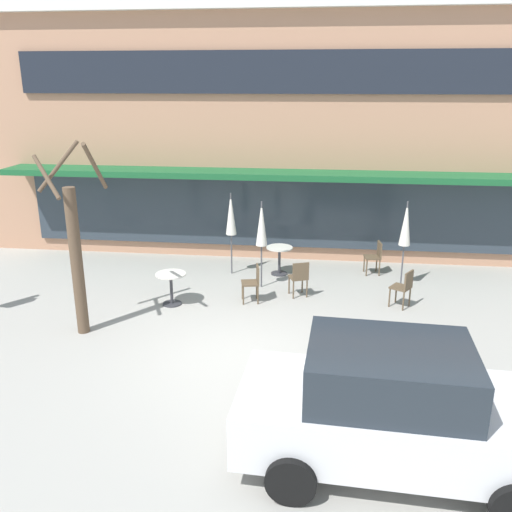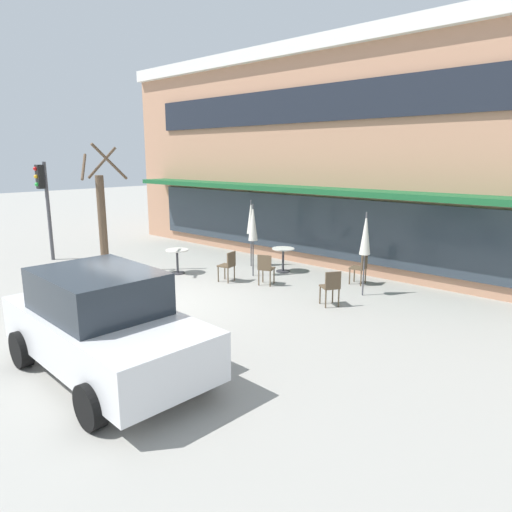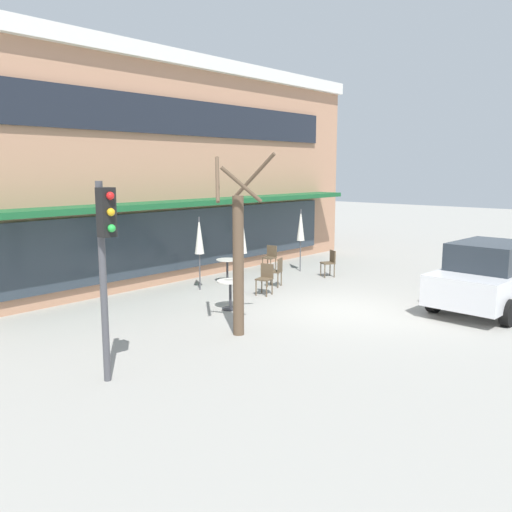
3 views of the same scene
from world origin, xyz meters
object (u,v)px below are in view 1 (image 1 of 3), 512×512
object	(u,v)px
patio_umbrella_green_folded	(262,224)
cafe_chair_0	(299,276)
cafe_table_near_wall	(171,283)
cafe_chair_2	(404,286)
parked_sedan	(395,408)
street_tree	(76,252)
cafe_chair_1	(253,281)
cafe_chair_3	(375,255)
patio_umbrella_cream_folded	(231,215)
patio_umbrella_corner_open	(406,224)
cafe_table_streetside	(279,256)

from	to	relation	value
patio_umbrella_green_folded	cafe_chair_0	bearing A→B (deg)	-29.05
cafe_table_near_wall	cafe_chair_2	size ratio (longest dim) A/B	0.85
parked_sedan	cafe_table_near_wall	bearing A→B (deg)	131.28
patio_umbrella_green_folded	street_tree	xyz separation A→B (m)	(-3.37, -2.99, 0.11)
cafe_chair_1	street_tree	xyz separation A→B (m)	(-3.29, -2.02, 1.22)
cafe_chair_3	patio_umbrella_green_folded	bearing A→B (deg)	-155.42
cafe_chair_0	parked_sedan	xyz separation A→B (m)	(1.51, -5.86, 0.35)
patio_umbrella_cream_folded	cafe_table_near_wall	bearing A→B (deg)	-114.66
cafe_table_near_wall	cafe_chair_1	distance (m)	1.90
patio_umbrella_green_folded	patio_umbrella_corner_open	distance (m)	3.52
patio_umbrella_cream_folded	cafe_chair_1	bearing A→B (deg)	-66.26
cafe_chair_1	parked_sedan	bearing A→B (deg)	-64.74
cafe_table_near_wall	cafe_table_streetside	size ratio (longest dim) A/B	1.00
patio_umbrella_cream_folded	cafe_chair_3	bearing A→B (deg)	6.45
cafe_table_near_wall	patio_umbrella_green_folded	world-z (taller)	patio_umbrella_green_folded
cafe_chair_3	parked_sedan	distance (m)	7.75
patio_umbrella_green_folded	cafe_chair_2	size ratio (longest dim) A/B	2.47
patio_umbrella_corner_open	cafe_chair_1	world-z (taller)	patio_umbrella_corner_open
patio_umbrella_corner_open	cafe_chair_2	size ratio (longest dim) A/B	2.47
cafe_chair_0	street_tree	distance (m)	5.13
cafe_table_near_wall	cafe_chair_0	world-z (taller)	cafe_chair_0
patio_umbrella_green_folded	cafe_chair_0	xyz separation A→B (m)	(0.97, -0.54, -1.10)
cafe_chair_0	parked_sedan	world-z (taller)	parked_sedan
cafe_chair_3	street_tree	world-z (taller)	street_tree
cafe_table_streetside	patio_umbrella_green_folded	bearing A→B (deg)	-110.39
cafe_table_streetside	patio_umbrella_green_folded	size ratio (longest dim) A/B	0.35
street_tree	cafe_table_streetside	bearing A→B (deg)	46.79
cafe_table_near_wall	cafe_chair_3	world-z (taller)	cafe_chair_3
cafe_table_streetside	parked_sedan	world-z (taller)	parked_sedan
patio_umbrella_cream_folded	cafe_chair_2	size ratio (longest dim) A/B	2.47
cafe_table_near_wall	cafe_chair_2	distance (m)	5.32
cafe_chair_2	cafe_chair_3	xyz separation A→B (m)	(-0.45, 2.22, 0.00)
patio_umbrella_cream_folded	cafe_chair_1	size ratio (longest dim) A/B	2.47
cafe_chair_2	patio_umbrella_green_folded	bearing A→B (deg)	165.14
cafe_chair_0	parked_sedan	size ratio (longest dim) A/B	0.21
cafe_chair_0	cafe_chair_3	bearing A→B (deg)	43.88
cafe_table_streetside	cafe_chair_2	size ratio (longest dim) A/B	0.85
cafe_chair_2	street_tree	distance (m)	7.15
cafe_table_near_wall	cafe_chair_1	bearing A→B (deg)	11.83
cafe_table_near_wall	patio_umbrella_cream_folded	distance (m)	2.72
parked_sedan	cafe_chair_1	bearing A→B (deg)	115.26
patio_umbrella_cream_folded	cafe_chair_1	world-z (taller)	patio_umbrella_cream_folded
cafe_chair_2	cafe_chair_3	bearing A→B (deg)	101.36
patio_umbrella_corner_open	parked_sedan	size ratio (longest dim) A/B	0.51
cafe_table_near_wall	cafe_table_streetside	world-z (taller)	same
patio_umbrella_corner_open	patio_umbrella_green_folded	bearing A→B (deg)	-172.86
street_tree	cafe_table_near_wall	bearing A→B (deg)	48.69
cafe_table_near_wall	cafe_table_streetside	bearing A→B (deg)	45.55
cafe_table_streetside	parked_sedan	distance (m)	7.70
parked_sedan	street_tree	distance (m)	6.82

